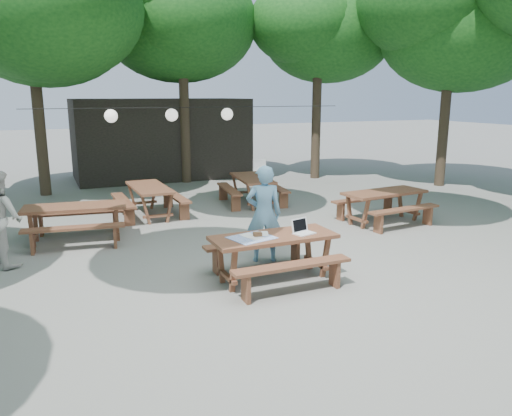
{
  "coord_description": "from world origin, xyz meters",
  "views": [
    {
      "loc": [
        -3.62,
        -7.5,
        2.94
      ],
      "look_at": [
        -0.29,
        0.1,
        1.05
      ],
      "focal_mm": 35.0,
      "sensor_mm": 36.0,
      "label": 1
    }
  ],
  "objects": [
    {
      "name": "tabletop_clutter",
      "position": [
        -0.64,
        -0.59,
        0.76
      ],
      "size": [
        0.76,
        0.69,
        0.08
      ],
      "color": "#3763BD",
      "rests_on": "main_picnic_table"
    },
    {
      "name": "plastic_chair",
      "position": [
        2.9,
        6.92,
        0.26
      ],
      "size": [
        0.44,
        0.44,
        0.9
      ],
      "rotation": [
        0.0,
        0.0,
        0.01
      ],
      "color": "white",
      "rests_on": "ground"
    },
    {
      "name": "second_person",
      "position": [
        -4.33,
        1.95,
        0.85
      ],
      "size": [
        1.0,
        1.05,
        1.71
      ],
      "primitive_type": "imported",
      "rotation": [
        0.0,
        0.0,
        2.18
      ],
      "color": "beige",
      "rests_on": "ground"
    },
    {
      "name": "picnic_table_far_e",
      "position": [
        1.68,
        4.83,
        0.39
      ],
      "size": [
        1.82,
        2.09,
        0.75
      ],
      "rotation": [
        0.0,
        0.0,
        1.44
      ],
      "color": "#55301E",
      "rests_on": "ground"
    },
    {
      "name": "picnic_table_ne",
      "position": [
        3.69,
        1.72,
        0.39
      ],
      "size": [
        2.07,
        1.75,
        0.75
      ],
      "rotation": [
        0.0,
        0.0,
        0.09
      ],
      "color": "#55301E",
      "rests_on": "ground"
    },
    {
      "name": "paper_lanterns",
      "position": [
        -0.19,
        6.0,
        2.4
      ],
      "size": [
        9.0,
        0.34,
        0.38
      ],
      "color": "black",
      "rests_on": "ground"
    },
    {
      "name": "laptop",
      "position": [
        0.18,
        -0.68,
        0.81
      ],
      "size": [
        0.39,
        0.34,
        0.24
      ],
      "rotation": [
        0.0,
        0.0,
        0.26
      ],
      "color": "white",
      "rests_on": "main_picnic_table"
    },
    {
      "name": "woman",
      "position": [
        -0.03,
        0.34,
        0.87
      ],
      "size": [
        0.74,
        0.6,
        1.74
      ],
      "primitive_type": "imported",
      "rotation": [
        0.0,
        0.0,
        2.81
      ],
      "color": "#76B1D8",
      "rests_on": "ground"
    },
    {
      "name": "ground",
      "position": [
        0.0,
        0.0,
        0.0
      ],
      "size": [
        80.0,
        80.0,
        0.0
      ],
      "primitive_type": "plane",
      "color": "#62625E",
      "rests_on": "ground"
    },
    {
      "name": "pavilion",
      "position": [
        0.5,
        10.5,
        1.4
      ],
      "size": [
        6.0,
        3.0,
        2.8
      ],
      "primitive_type": "cube",
      "color": "black",
      "rests_on": "ground"
    },
    {
      "name": "picnic_table_nw",
      "position": [
        -3.03,
        2.98,
        0.39
      ],
      "size": [
        2.09,
        1.82,
        0.75
      ],
      "rotation": [
        0.0,
        0.0,
        -0.13
      ],
      "color": "#55301E",
      "rests_on": "ground"
    },
    {
      "name": "picnic_table_far_w",
      "position": [
        -1.19,
        4.56,
        0.39
      ],
      "size": [
        1.61,
        2.01,
        0.75
      ],
      "rotation": [
        0.0,
        0.0,
        1.59
      ],
      "color": "#55301E",
      "rests_on": "ground"
    },
    {
      "name": "main_picnic_table",
      "position": [
        -0.29,
        -0.6,
        0.39
      ],
      "size": [
        2.0,
        1.58,
        0.75
      ],
      "color": "#55301E",
      "rests_on": "ground"
    }
  ]
}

